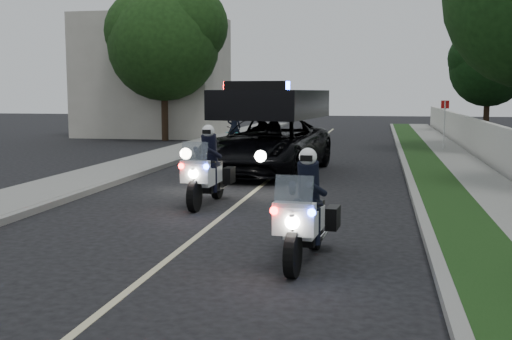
{
  "coord_description": "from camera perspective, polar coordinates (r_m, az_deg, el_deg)",
  "views": [
    {
      "loc": [
        3.21,
        -10.09,
        2.61
      ],
      "look_at": [
        0.71,
        2.74,
        1.0
      ],
      "focal_mm": 44.59,
      "sensor_mm": 36.0,
      "label": 1
    }
  ],
  "objects": [
    {
      "name": "bicycle",
      "position": [
        28.57,
        -1.97,
        1.79
      ],
      "size": [
        0.58,
        1.61,
        0.84
      ],
      "primitive_type": "imported",
      "rotation": [
        0.0,
        0.0,
        -0.01
      ],
      "color": "black",
      "rests_on": "ground"
    },
    {
      "name": "ground",
      "position": [
        10.9,
        -6.47,
        -6.88
      ],
      "size": [
        120.0,
        120.0,
        0.0
      ],
      "primitive_type": "plane",
      "color": "#232326",
      "rests_on": "ground"
    },
    {
      "name": "lane_marking",
      "position": [
        20.51,
        1.93,
        -0.27
      ],
      "size": [
        0.12,
        50.0,
        0.01
      ],
      "primitive_type": "cube",
      "color": "#BFB78C",
      "rests_on": "ground"
    },
    {
      "name": "tree_left_near",
      "position": [
        34.53,
        -8.14,
        2.63
      ],
      "size": [
        6.26,
        6.26,
        9.82
      ],
      "primitive_type": null,
      "rotation": [
        0.0,
        0.0,
        -0.06
      ],
      "color": "#1C4015",
      "rests_on": "ground"
    },
    {
      "name": "tree_left_far",
      "position": [
        39.15,
        -8.05,
        3.15
      ],
      "size": [
        7.3,
        7.3,
        9.88
      ],
      "primitive_type": null,
      "rotation": [
        0.0,
        0.0,
        0.27
      ],
      "color": "black",
      "rests_on": "ground"
    },
    {
      "name": "curb_left",
      "position": [
        21.52,
        -8.91,
        0.19
      ],
      "size": [
        0.2,
        60.0,
        0.15
      ],
      "primitive_type": "cube",
      "color": "gray",
      "rests_on": "ground"
    },
    {
      "name": "curb_right",
      "position": [
        20.27,
        13.45,
        -0.35
      ],
      "size": [
        0.2,
        60.0,
        0.15
      ],
      "primitive_type": "cube",
      "color": "gray",
      "rests_on": "ground"
    },
    {
      "name": "property_wall",
      "position": [
        20.54,
        21.9,
        1.33
      ],
      "size": [
        0.22,
        60.0,
        1.5
      ],
      "primitive_type": "cube",
      "color": "beige",
      "rests_on": "ground"
    },
    {
      "name": "cyclist",
      "position": [
        28.57,
        -1.97,
        1.79
      ],
      "size": [
        0.63,
        0.45,
        1.65
      ],
      "primitive_type": "imported",
      "rotation": [
        0.0,
        0.0,
        3.24
      ],
      "color": "black",
      "rests_on": "ground"
    },
    {
      "name": "police_moto_left",
      "position": [
        14.86,
        -4.42,
        -3.11
      ],
      "size": [
        0.82,
        2.21,
        1.86
      ],
      "primitive_type": null,
      "rotation": [
        0.0,
        0.0,
        -0.03
      ],
      "color": "silver",
      "rests_on": "ground"
    },
    {
      "name": "grass_verge",
      "position": [
        20.31,
        15.43,
        -0.38
      ],
      "size": [
        1.2,
        60.0,
        0.16
      ],
      "primitive_type": "cube",
      "color": "#193814",
      "rests_on": "ground"
    },
    {
      "name": "sidewalk_left",
      "position": [
        21.92,
        -11.61,
        0.26
      ],
      "size": [
        2.0,
        60.0,
        0.16
      ],
      "primitive_type": "cube",
      "color": "gray",
      "rests_on": "ground"
    },
    {
      "name": "building_far",
      "position": [
        38.44,
        -9.18,
        8.28
      ],
      "size": [
        8.0,
        6.0,
        7.0
      ],
      "primitive_type": "cube",
      "color": "#A8A396",
      "rests_on": "ground"
    },
    {
      "name": "police_moto_right",
      "position": [
        9.96,
        4.42,
        -8.19
      ],
      "size": [
        0.9,
        2.13,
        1.76
      ],
      "primitive_type": null,
      "rotation": [
        0.0,
        0.0,
        -0.08
      ],
      "color": "silver",
      "rests_on": "ground"
    },
    {
      "name": "police_suv",
      "position": [
        20.51,
        1.08,
        -0.28
      ],
      "size": [
        3.79,
        6.79,
        3.14
      ],
      "primitive_type": "imported",
      "rotation": [
        0.0,
        0.0,
        -0.13
      ],
      "color": "black",
      "rests_on": "ground"
    },
    {
      "name": "tree_right_e",
      "position": [
        41.98,
        19.89,
        3.06
      ],
      "size": [
        5.9,
        5.9,
        7.84
      ],
      "primitive_type": null,
      "rotation": [
        0.0,
        0.0,
        -0.3
      ],
      "color": "black",
      "rests_on": "ground"
    },
    {
      "name": "sidewalk_right",
      "position": [
        20.45,
        19.06,
        -0.47
      ],
      "size": [
        1.4,
        60.0,
        0.16
      ],
      "primitive_type": "cube",
      "color": "gray",
      "rests_on": "ground"
    },
    {
      "name": "sign_post",
      "position": [
        29.22,
        16.46,
        1.62
      ],
      "size": [
        0.46,
        0.46,
        2.31
      ],
      "primitive_type": null,
      "rotation": [
        0.0,
        0.0,
        -0.33
      ],
      "color": "red",
      "rests_on": "ground"
    }
  ]
}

